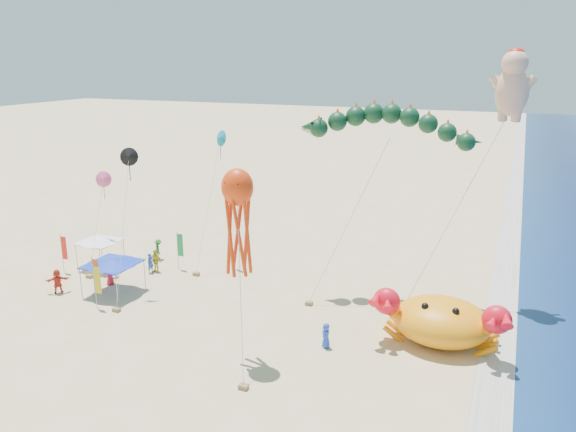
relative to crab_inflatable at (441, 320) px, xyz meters
The scene contains 11 objects.
ground 8.79m from the crab_inflatable, behind, with size 320.00×320.00×0.00m, color #D1B784.
foam_strip 3.71m from the crab_inflatable, ahead, with size 320.00×320.00×0.00m, color silver.
crab_inflatable is the anchor object (origin of this frame).
dragon_kite 13.14m from the crab_inflatable, 130.51° to the left, with size 12.13×6.15×13.34m.
cherub_kite 16.23m from the crab_inflatable, 74.04° to the left, with size 6.74×4.86×17.41m.
octopus_kite 13.94m from the crab_inflatable, 151.30° to the right, with size 2.91×4.20×11.08m.
canopy_blue 23.43m from the crab_inflatable, behind, with size 3.79×3.79×2.71m.
canopy_white 27.85m from the crab_inflatable, behind, with size 3.18×3.18×2.71m.
feather_flags 24.31m from the crab_inflatable, behind, with size 8.75×8.60×3.20m.
beachgoers 21.64m from the crab_inflatable, behind, with size 29.80×10.36×1.88m.
small_kites 24.03m from the crab_inflatable, behind, with size 10.02×11.13×11.20m.
Camera 1 is at (11.88, -31.57, 16.80)m, focal length 35.00 mm.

